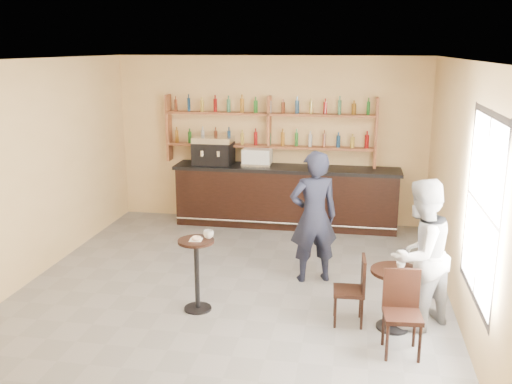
% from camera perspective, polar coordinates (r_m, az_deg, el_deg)
% --- Properties ---
extents(floor, '(7.00, 7.00, 0.00)m').
position_cam_1_polar(floor, '(8.23, -2.38, -9.78)').
color(floor, slate).
rests_on(floor, ground).
extents(ceiling, '(7.00, 7.00, 0.00)m').
position_cam_1_polar(ceiling, '(7.51, -2.64, 13.09)').
color(ceiling, white).
rests_on(ceiling, wall_back).
extents(wall_back, '(7.00, 0.00, 7.00)m').
position_cam_1_polar(wall_back, '(11.10, 1.42, 5.21)').
color(wall_back, '#EEC687').
rests_on(wall_back, floor).
extents(wall_front, '(7.00, 0.00, 7.00)m').
position_cam_1_polar(wall_front, '(4.53, -12.24, -8.95)').
color(wall_front, '#EEC687').
rests_on(wall_front, floor).
extents(wall_left, '(0.00, 7.00, 7.00)m').
position_cam_1_polar(wall_left, '(8.86, -21.83, 1.83)').
color(wall_left, '#EEC687').
rests_on(wall_left, floor).
extents(wall_right, '(0.00, 7.00, 7.00)m').
position_cam_1_polar(wall_right, '(7.66, 19.97, 0.16)').
color(wall_right, '#EEC687').
rests_on(wall_right, floor).
extents(window_pane, '(0.00, 2.00, 2.00)m').
position_cam_1_polar(window_pane, '(6.50, 21.71, -1.54)').
color(window_pane, white).
rests_on(window_pane, wall_right).
extents(window_frame, '(0.04, 1.70, 2.10)m').
position_cam_1_polar(window_frame, '(6.49, 21.66, -1.54)').
color(window_frame, black).
rests_on(window_frame, wall_right).
extents(shelf_unit, '(4.00, 0.26, 1.40)m').
position_cam_1_polar(shelf_unit, '(10.94, 1.33, 6.19)').
color(shelf_unit, brown).
rests_on(shelf_unit, wall_back).
extents(liquor_bottles, '(3.68, 0.10, 1.00)m').
position_cam_1_polar(liquor_bottles, '(10.91, 1.33, 7.08)').
color(liquor_bottles, '#8C5919').
rests_on(liquor_bottles, shelf_unit).
extents(bar_counter, '(4.27, 0.83, 1.16)m').
position_cam_1_polar(bar_counter, '(10.92, 3.01, -0.44)').
color(bar_counter, black).
rests_on(bar_counter, floor).
extents(espresso_machine, '(0.77, 0.52, 0.53)m').
position_cam_1_polar(espresso_machine, '(10.99, -4.28, 4.15)').
color(espresso_machine, black).
rests_on(espresso_machine, bar_counter).
extents(pastry_case, '(0.60, 0.50, 0.33)m').
position_cam_1_polar(pastry_case, '(10.84, 0.13, 3.50)').
color(pastry_case, silver).
rests_on(pastry_case, bar_counter).
extents(pedestal_table, '(0.60, 0.60, 0.97)m').
position_cam_1_polar(pedestal_table, '(7.52, -5.93, -8.26)').
color(pedestal_table, black).
rests_on(pedestal_table, floor).
extents(napkin, '(0.17, 0.17, 0.00)m').
position_cam_1_polar(napkin, '(7.34, -6.03, -4.77)').
color(napkin, white).
rests_on(napkin, pedestal_table).
extents(donut, '(0.15, 0.15, 0.05)m').
position_cam_1_polar(donut, '(7.33, -5.98, -4.62)').
color(donut, '#DE8B51').
rests_on(donut, napkin).
extents(cup_pedestal, '(0.15, 0.15, 0.10)m').
position_cam_1_polar(cup_pedestal, '(7.38, -4.77, -4.23)').
color(cup_pedestal, white).
rests_on(cup_pedestal, pedestal_table).
extents(man_main, '(0.82, 0.67, 1.95)m').
position_cam_1_polar(man_main, '(8.29, 5.79, -2.49)').
color(man_main, black).
rests_on(man_main, floor).
extents(cafe_table, '(0.78, 0.78, 0.77)m').
position_cam_1_polar(cafe_table, '(7.24, 13.66, -10.38)').
color(cafe_table, black).
rests_on(cafe_table, floor).
extents(cup_cafe, '(0.13, 0.13, 0.10)m').
position_cam_1_polar(cup_cafe, '(7.08, 14.27, -7.20)').
color(cup_cafe, white).
rests_on(cup_cafe, cafe_table).
extents(chair_west, '(0.40, 0.40, 0.87)m').
position_cam_1_polar(chair_west, '(7.25, 9.26, -9.67)').
color(chair_west, black).
rests_on(chair_west, floor).
extents(chair_south, '(0.44, 0.44, 0.95)m').
position_cam_1_polar(chair_south, '(6.67, 14.44, -11.81)').
color(chair_south, black).
rests_on(chair_south, floor).
extents(patron_second, '(1.14, 1.14, 1.87)m').
position_cam_1_polar(patron_second, '(7.17, 16.04, -6.04)').
color(patron_second, '#A8A8AE').
rests_on(patron_second, floor).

